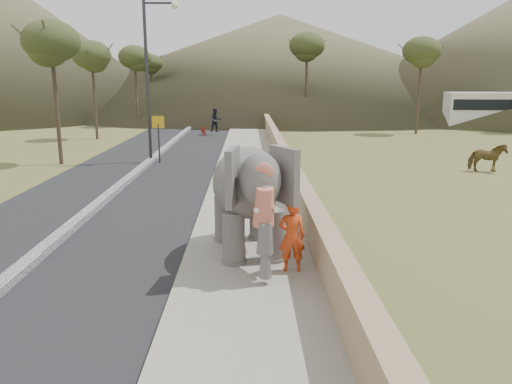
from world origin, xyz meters
The scene contains 14 objects.
ground centered at (0.00, 0.00, 0.00)m, with size 160.00×160.00×0.00m, color olive.
road centered at (-5.00, 10.00, 0.01)m, with size 7.00×120.00×0.03m, color black.
median centered at (-5.00, 10.00, 0.11)m, with size 0.35×120.00×0.22m, color black.
walkway centered at (0.00, 10.00, 0.07)m, with size 3.00×120.00×0.15m, color #9E9687.
parapet centered at (1.65, 10.00, 0.55)m, with size 0.30×120.00×1.10m, color tan.
lamppost centered at (-4.69, 14.78, 4.87)m, with size 1.76×0.36×8.00m.
signboard centered at (-4.50, 14.49, 1.64)m, with size 0.60×0.08×2.40m.
cow centered at (11.04, 11.76, 0.67)m, with size 0.72×1.58×1.33m, color brown.
distant_car centered at (19.50, 35.91, 0.72)m, with size 1.70×4.23×1.44m, color #B3B3BA.
bus_white centered at (22.89, 32.51, 1.55)m, with size 2.50×11.00×3.10m, color white.
hill_far centered at (5.00, 70.00, 7.00)m, with size 80.00×80.00×14.00m, color brown.
elephant_and_man centered at (0.02, 0.72, 1.46)m, with size 2.44×3.89×2.63m.
motorcyclist centered at (-2.80, 27.44, 0.86)m, with size 1.93×1.65×2.06m.
trees centered at (4.19, 27.82, 3.86)m, with size 48.42×43.91×8.91m.
Camera 1 is at (0.02, -10.80, 4.20)m, focal length 35.00 mm.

